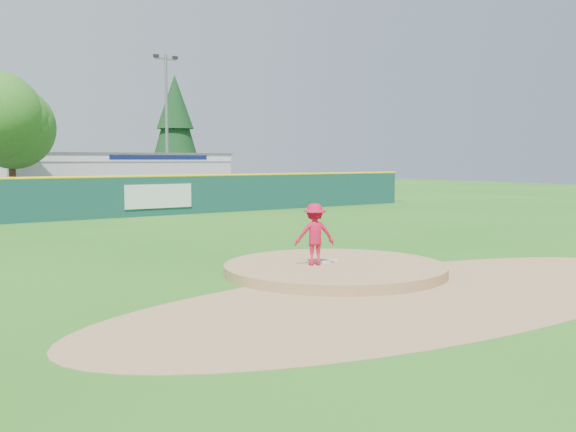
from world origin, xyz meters
TOP-DOWN VIEW (x-y plane):
  - ground at (0.00, 0.00)m, footprint 120.00×120.00m
  - pitchers_mound at (0.00, 0.00)m, footprint 5.50×5.50m
  - pitching_rubber at (0.00, 0.30)m, footprint 0.60×0.15m
  - infield_dirt_arc at (0.00, -3.00)m, footprint 15.40×15.40m
  - parking_lot at (0.00, 27.00)m, footprint 44.00×16.00m
  - pitcher at (-0.51, 0.17)m, footprint 1.12×0.92m
  - van at (4.85, 20.87)m, footprint 5.65×3.05m
  - pool_building_grp at (6.00, 31.99)m, footprint 15.20×8.20m
  - outfield_fence at (0.00, 18.00)m, footprint 40.00×0.14m
  - deciduous_tree at (-2.00, 25.00)m, footprint 5.60×5.60m
  - conifer_tree at (13.00, 36.00)m, footprint 4.40×4.40m
  - light_pole_right at (9.00, 29.00)m, footprint 1.75×0.25m

SIDE VIEW (x-z plane):
  - ground at x=0.00m, z-range 0.00..0.00m
  - pitchers_mound at x=0.00m, z-range -0.25..0.25m
  - infield_dirt_arc at x=0.00m, z-range 0.00..0.01m
  - parking_lot at x=0.00m, z-range 0.00..0.02m
  - pitching_rubber at x=0.00m, z-range 0.25..0.29m
  - van at x=4.85m, z-range 0.02..1.53m
  - pitcher at x=-0.51m, z-range 0.25..1.76m
  - outfield_fence at x=0.00m, z-range 0.05..2.12m
  - pool_building_grp at x=6.00m, z-range 0.01..3.32m
  - deciduous_tree at x=-2.00m, z-range 0.87..8.23m
  - conifer_tree at x=13.00m, z-range 0.79..10.29m
  - light_pole_right at x=9.00m, z-range 0.54..10.54m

